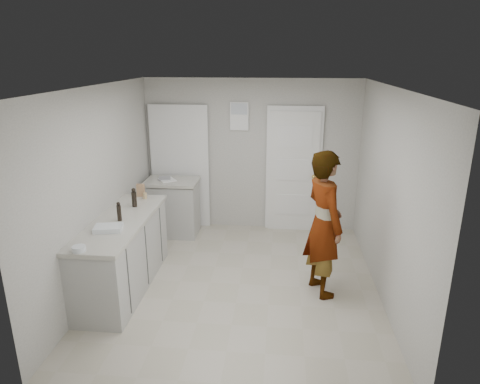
# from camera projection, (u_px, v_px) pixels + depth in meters

# --- Properties ---
(ground) EXTENTS (4.00, 4.00, 0.00)m
(ground) POSITION_uv_depth(u_px,v_px,m) (240.00, 284.00, 5.56)
(ground) COLOR #AFA893
(ground) RESTS_ON ground
(room_shell) EXTENTS (4.00, 4.00, 4.00)m
(room_shell) POSITION_uv_depth(u_px,v_px,m) (241.00, 169.00, 7.11)
(room_shell) COLOR #A2A199
(room_shell) RESTS_ON ground
(main_counter) EXTENTS (0.64, 1.96, 0.93)m
(main_counter) POSITION_uv_depth(u_px,v_px,m) (123.00, 256.00, 5.37)
(main_counter) COLOR #B1B2AD
(main_counter) RESTS_ON ground
(side_counter) EXTENTS (0.84, 0.61, 0.93)m
(side_counter) POSITION_uv_depth(u_px,v_px,m) (173.00, 209.00, 7.01)
(side_counter) COLOR #B1B2AD
(side_counter) RESTS_ON ground
(person) EXTENTS (0.66, 0.78, 1.81)m
(person) POSITION_uv_depth(u_px,v_px,m) (324.00, 224.00, 5.13)
(person) COLOR silver
(person) RESTS_ON ground
(cake_mix_box) EXTENTS (0.11, 0.06, 0.18)m
(cake_mix_box) POSITION_uv_depth(u_px,v_px,m) (141.00, 190.00, 6.05)
(cake_mix_box) COLOR #AB7F55
(cake_mix_box) RESTS_ON main_counter
(spice_jar) EXTENTS (0.05, 0.05, 0.08)m
(spice_jar) POSITION_uv_depth(u_px,v_px,m) (145.00, 196.00, 5.96)
(spice_jar) COLOR tan
(spice_jar) RESTS_ON main_counter
(oil_cruet_a) EXTENTS (0.07, 0.07, 0.26)m
(oil_cruet_a) POSITION_uv_depth(u_px,v_px,m) (134.00, 198.00, 5.62)
(oil_cruet_a) COLOR black
(oil_cruet_a) RESTS_ON main_counter
(oil_cruet_b) EXTENTS (0.05, 0.05, 0.24)m
(oil_cruet_b) POSITION_uv_depth(u_px,v_px,m) (119.00, 212.00, 5.15)
(oil_cruet_b) COLOR black
(oil_cruet_b) RESTS_ON main_counter
(baking_dish) EXTENTS (0.34, 0.27, 0.05)m
(baking_dish) POSITION_uv_depth(u_px,v_px,m) (108.00, 228.00, 4.89)
(baking_dish) COLOR silver
(baking_dish) RESTS_ON main_counter
(egg_bowl) EXTENTS (0.14, 0.14, 0.05)m
(egg_bowl) POSITION_uv_depth(u_px,v_px,m) (79.00, 249.00, 4.37)
(egg_bowl) COLOR silver
(egg_bowl) RESTS_ON main_counter
(papers) EXTENTS (0.35, 0.37, 0.01)m
(papers) POSITION_uv_depth(u_px,v_px,m) (167.00, 180.00, 6.87)
(papers) COLOR white
(papers) RESTS_ON side_counter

